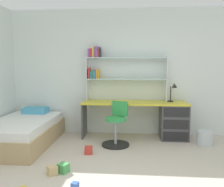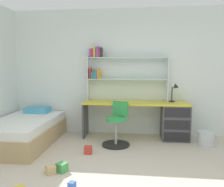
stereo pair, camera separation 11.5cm
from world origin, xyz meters
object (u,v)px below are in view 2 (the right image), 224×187
at_px(toy_block_green_4, 62,167).
at_px(bookshelf_hutch, 116,68).
at_px(desk, 164,118).
at_px(toy_block_blue_3, 72,185).
at_px(waste_bin, 206,139).
at_px(toy_block_natural_1, 51,170).
at_px(swivel_chair, 117,128).
at_px(toy_block_red_2, 88,150).
at_px(bed_platform, 24,131).
at_px(desk_lamp, 175,90).

bearing_deg(toy_block_green_4, bookshelf_hutch, 72.84).
xyz_separation_m(desk, toy_block_blue_3, (-1.33, -2.15, -0.38)).
xyz_separation_m(waste_bin, toy_block_blue_3, (-2.06, -1.78, -0.09)).
relative_size(waste_bin, toy_block_natural_1, 2.40).
relative_size(swivel_chair, toy_block_natural_1, 6.65).
relative_size(toy_block_natural_1, toy_block_red_2, 0.98).
bearing_deg(bed_platform, toy_block_natural_1, -50.37).
bearing_deg(bookshelf_hutch, swivel_chair, -83.11).
xyz_separation_m(desk_lamp, swivel_chair, (-1.15, -0.56, -0.68)).
xyz_separation_m(desk_lamp, toy_block_blue_3, (-1.54, -2.20, -0.97)).
bearing_deg(desk, toy_block_green_4, -132.59).
xyz_separation_m(waste_bin, toy_block_red_2, (-2.11, -0.63, -0.07)).
distance_m(bookshelf_hutch, toy_block_green_4, 2.40).
bearing_deg(desk, toy_block_red_2, -143.90).
height_order(swivel_chair, toy_block_red_2, swivel_chair).
xyz_separation_m(swivel_chair, toy_block_red_2, (-0.44, -0.50, -0.26)).
xyz_separation_m(desk, swivel_chair, (-0.93, -0.50, -0.10)).
height_order(desk, swivel_chair, swivel_chair).
relative_size(desk, bookshelf_hutch, 1.27).
relative_size(toy_block_red_2, toy_block_green_4, 0.97).
distance_m(desk, toy_block_natural_1, 2.53).
relative_size(waste_bin, toy_block_red_2, 2.36).
relative_size(bed_platform, waste_bin, 6.20).
xyz_separation_m(bookshelf_hutch, desk_lamp, (1.23, -0.10, -0.43)).
bearing_deg(toy_block_green_4, toy_block_natural_1, -149.76).
distance_m(swivel_chair, bed_platform, 1.78).
height_order(desk_lamp, toy_block_red_2, desk_lamp).
bearing_deg(desk_lamp, toy_block_red_2, -146.48).
bearing_deg(swivel_chair, waste_bin, 4.58).
bearing_deg(bed_platform, waste_bin, 4.25).
height_order(waste_bin, toy_block_red_2, waste_bin).
height_order(desk, toy_block_green_4, desk).
distance_m(swivel_chair, toy_block_blue_3, 1.72).
distance_m(desk_lamp, toy_block_green_4, 2.71).
bearing_deg(swivel_chair, desk_lamp, 25.89).
bearing_deg(bed_platform, toy_block_red_2, -15.62).
height_order(desk, desk_lamp, desk_lamp).
bearing_deg(desk, desk_lamp, 13.57).
bearing_deg(bookshelf_hutch, toy_block_red_2, -107.40).
bearing_deg(bookshelf_hutch, toy_block_natural_1, -110.05).
xyz_separation_m(bookshelf_hutch, toy_block_green_4, (-0.58, -1.89, -1.37)).
height_order(toy_block_blue_3, toy_block_green_4, toy_block_green_4).
bearing_deg(toy_block_green_4, toy_block_blue_3, -57.66).
height_order(toy_block_red_2, toy_block_green_4, toy_block_green_4).
bearing_deg(toy_block_blue_3, toy_block_red_2, 92.21).
xyz_separation_m(swivel_chair, toy_block_natural_1, (-0.80, -1.30, -0.27)).
bearing_deg(bookshelf_hutch, desk_lamp, -4.84).
relative_size(desk, toy_block_blue_3, 26.99).
distance_m(swivel_chair, toy_block_green_4, 1.42).
bearing_deg(desk_lamp, toy_block_green_4, -135.40).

